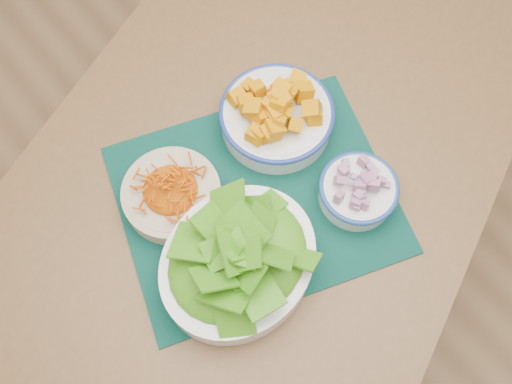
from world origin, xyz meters
The scene contains 7 objects.
ground centered at (0.00, 0.00, 0.00)m, with size 4.00×4.00×0.00m, color #A1784E.
table centered at (-0.20, 0.15, 0.66)m, with size 1.47×1.24×0.75m.
placemat centered at (-0.26, 0.10, 0.75)m, with size 0.49×0.40×0.00m, color black.
carrot_bowl centered at (-0.38, 0.19, 0.79)m, with size 0.23×0.23×0.07m.
squash_bowl centered at (-0.13, 0.19, 0.80)m, with size 0.26×0.26×0.10m.
lettuce_bowl centered at (-0.37, 0.01, 0.81)m, with size 0.32×0.28×0.12m.
onion_bowl centered at (-0.12, -0.02, 0.79)m, with size 0.15×0.15×0.07m.
Camera 1 is at (-0.51, -0.22, 1.72)m, focal length 40.00 mm.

